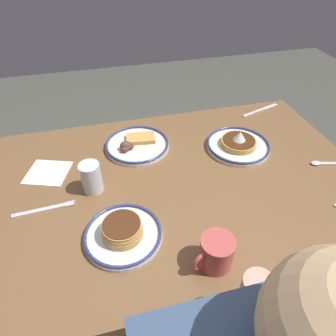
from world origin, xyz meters
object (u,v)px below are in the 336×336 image
object	(u,v)px
plate_far_companion	(123,233)
butter_knife	(260,110)
plate_near_main	(238,144)
fork_far	(45,209)
coffee_mug	(216,252)
tea_spoon	(328,163)
plate_center_pancakes	(137,144)
paper_napkin	(48,173)
drinking_glass	(92,179)

from	to	relation	value
plate_far_companion	butter_knife	distance (m)	0.97
plate_near_main	fork_far	xyz separation A→B (m)	(0.77, 0.16, -0.01)
coffee_mug	tea_spoon	size ratio (longest dim) A/B	0.68
plate_center_pancakes	coffee_mug	bearing A→B (deg)	101.47
paper_napkin	tea_spoon	world-z (taller)	tea_spoon
plate_far_companion	paper_napkin	bearing A→B (deg)	-56.49
plate_far_companion	coffee_mug	size ratio (longest dim) A/B	1.89
plate_center_pancakes	paper_napkin	world-z (taller)	plate_center_pancakes
plate_center_pancakes	drinking_glass	distance (m)	0.29
drinking_glass	plate_near_main	bearing A→B (deg)	-170.46
paper_napkin	butter_knife	world-z (taller)	butter_knife
paper_napkin	butter_knife	distance (m)	1.04
paper_napkin	fork_far	bearing A→B (deg)	90.11
plate_center_pancakes	paper_napkin	size ratio (longest dim) A/B	1.78
plate_near_main	drinking_glass	distance (m)	0.61
plate_center_pancakes	butter_knife	size ratio (longest dim) A/B	1.19
coffee_mug	fork_far	world-z (taller)	coffee_mug
plate_center_pancakes	drinking_glass	size ratio (longest dim) A/B	2.36
drinking_glass	fork_far	world-z (taller)	drinking_glass
plate_near_main	butter_knife	xyz separation A→B (m)	(-0.24, -0.26, -0.01)
plate_center_pancakes	plate_far_companion	distance (m)	0.46
plate_near_main	paper_napkin	distance (m)	0.77
coffee_mug	paper_napkin	size ratio (longest dim) A/B	0.84
plate_near_main	plate_center_pancakes	xyz separation A→B (m)	(0.41, -0.11, -0.00)
butter_knife	coffee_mug	bearing A→B (deg)	54.16
drinking_glass	coffee_mug	bearing A→B (deg)	129.25
fork_far	tea_spoon	distance (m)	1.07
coffee_mug	paper_napkin	distance (m)	0.70
paper_napkin	coffee_mug	bearing A→B (deg)	132.94
plate_near_main	butter_knife	size ratio (longest dim) A/B	1.18
coffee_mug	paper_napkin	bearing A→B (deg)	-47.06
butter_knife	paper_napkin	bearing A→B (deg)	12.72
plate_far_companion	fork_far	distance (m)	0.30
plate_center_pancakes	drinking_glass	bearing A→B (deg)	47.68
plate_near_main	tea_spoon	size ratio (longest dim) A/B	1.42
plate_near_main	fork_far	world-z (taller)	plate_near_main
plate_near_main	coffee_mug	world-z (taller)	coffee_mug
drinking_glass	paper_napkin	distance (m)	0.22
butter_knife	fork_far	bearing A→B (deg)	22.47
plate_near_main	paper_napkin	world-z (taller)	plate_near_main
fork_far	tea_spoon	bearing A→B (deg)	178.51
plate_far_companion	fork_far	bearing A→B (deg)	-35.83
coffee_mug	butter_knife	world-z (taller)	coffee_mug
plate_center_pancakes	fork_far	world-z (taller)	plate_center_pancakes
butter_knife	plate_center_pancakes	bearing A→B (deg)	12.89
plate_center_pancakes	drinking_glass	xyz separation A→B (m)	(0.19, 0.21, 0.04)
drinking_glass	tea_spoon	distance (m)	0.91
plate_near_main	butter_knife	distance (m)	0.35
plate_center_pancakes	plate_far_companion	xyz separation A→B (m)	(0.12, 0.44, 0.01)
tea_spoon	coffee_mug	bearing A→B (deg)	26.48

